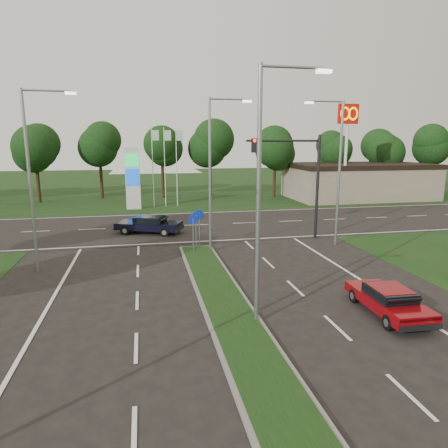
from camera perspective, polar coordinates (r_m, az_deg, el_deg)
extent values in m
plane|color=black|center=(10.08, 10.44, -28.57)|extent=(160.00, 160.00, 0.00)
cube|color=black|center=(62.50, -8.72, 5.44)|extent=(160.00, 50.00, 0.02)
cube|color=black|center=(31.91, -5.78, -0.23)|extent=(160.00, 12.00, 0.02)
cube|color=slate|center=(13.17, 3.66, -17.58)|extent=(2.00, 26.00, 0.12)
cube|color=gray|center=(50.06, 18.66, 5.80)|extent=(16.00, 9.00, 4.00)
cylinder|color=gray|center=(13.80, 4.93, 3.30)|extent=(0.16, 0.16, 9.00)
cylinder|color=gray|center=(14.22, 9.82, 21.23)|extent=(2.20, 0.10, 0.10)
cube|color=#FFF2CC|center=(14.63, 14.09, 20.39)|extent=(0.50, 0.22, 0.12)
cylinder|color=gray|center=(23.50, -2.02, 6.72)|extent=(0.16, 0.16, 9.00)
cylinder|color=gray|center=(23.75, 0.64, 17.40)|extent=(2.20, 0.10, 0.10)
cube|color=#FFF2CC|center=(24.00, 3.33, 17.08)|extent=(0.50, 0.22, 0.12)
cylinder|color=gray|center=(21.86, -25.96, 5.21)|extent=(0.16, 0.16, 9.00)
cylinder|color=gray|center=(21.67, -24.09, 17.02)|extent=(2.20, 0.10, 0.10)
cube|color=#FFF2CC|center=(21.46, -21.07, 17.03)|extent=(0.50, 0.22, 0.12)
cylinder|color=gray|center=(26.14, 16.13, 6.76)|extent=(0.16, 0.16, 9.00)
cylinder|color=gray|center=(25.69, 14.42, 16.61)|extent=(2.20, 0.10, 0.10)
cube|color=#FFF2CC|center=(25.23, 12.07, 16.59)|extent=(0.50, 0.22, 0.12)
cylinder|color=black|center=(27.80, 13.19, 5.09)|extent=(0.20, 0.20, 7.00)
cylinder|color=black|center=(26.69, 8.51, 11.68)|extent=(5.00, 0.14, 0.14)
cube|color=black|center=(26.08, 4.28, 11.12)|extent=(0.28, 0.28, 0.90)
sphere|color=#FF190C|center=(25.90, 4.40, 11.78)|extent=(0.20, 0.20, 0.20)
cylinder|color=gray|center=(23.39, -4.42, -1.78)|extent=(0.06, 0.06, 2.20)
cylinder|color=#0C26A5|center=(23.18, -4.46, 0.63)|extent=(0.56, 0.04, 0.56)
cylinder|color=gray|center=(24.39, -4.01, -1.22)|extent=(0.06, 0.06, 2.20)
cylinder|color=#0C26A5|center=(24.19, -4.05, 1.09)|extent=(0.56, 0.04, 0.56)
cylinder|color=gray|center=(25.11, -3.55, -0.84)|extent=(0.06, 0.06, 2.20)
cylinder|color=#0C26A5|center=(24.91, -3.58, 1.41)|extent=(0.56, 0.04, 0.56)
cube|color=silver|center=(40.25, -12.91, 6.29)|extent=(1.40, 0.30, 6.00)
cube|color=#0CA53F|center=(39.96, -13.03, 8.84)|extent=(1.30, 0.08, 1.20)
cube|color=#0C3FBF|center=(40.06, -12.92, 6.55)|extent=(1.30, 0.08, 1.60)
cylinder|color=silver|center=(41.18, -10.14, 7.91)|extent=(0.08, 0.08, 8.00)
cube|color=#B2D8B2|center=(41.12, -9.80, 12.38)|extent=(0.70, 0.02, 1.00)
cylinder|color=silver|center=(41.23, -8.45, 7.96)|extent=(0.08, 0.08, 8.00)
cube|color=#B2D8B2|center=(41.18, -8.09, 12.43)|extent=(0.70, 0.02, 1.00)
cylinder|color=silver|center=(41.31, -6.78, 8.01)|extent=(0.08, 0.08, 8.00)
cube|color=#B2D8B2|center=(41.28, -6.39, 12.47)|extent=(0.70, 0.02, 1.00)
cylinder|color=silver|center=(44.44, 16.98, 9.13)|extent=(0.30, 0.30, 10.00)
cube|color=#BF0C07|center=(44.52, 17.32, 14.79)|extent=(2.20, 0.35, 2.00)
torus|color=#FFC600|center=(44.11, 16.93, 14.85)|extent=(1.06, 0.16, 1.06)
torus|color=#FFC600|center=(44.54, 17.99, 14.75)|extent=(1.06, 0.16, 1.06)
cylinder|color=black|center=(47.39, -7.84, 6.24)|extent=(0.36, 0.36, 4.40)
sphere|color=black|center=(47.19, -7.98, 11.45)|extent=(6.00, 6.00, 6.00)
sphere|color=black|center=(47.03, -7.63, 12.68)|extent=(4.80, 4.80, 4.80)
cube|color=maroon|center=(16.78, 22.36, -10.22)|extent=(1.77, 4.01, 0.40)
cube|color=black|center=(16.59, 22.60, -9.07)|extent=(1.44, 1.79, 0.38)
cube|color=maroon|center=(16.53, 22.66, -8.46)|extent=(1.35, 1.47, 0.04)
cylinder|color=black|center=(17.53, 18.08, -9.74)|extent=(0.20, 0.56, 0.56)
cylinder|color=black|center=(18.23, 22.20, -9.21)|extent=(0.20, 0.56, 0.56)
cylinder|color=black|center=(15.52, 22.42, -12.89)|extent=(0.20, 0.56, 0.56)
cylinder|color=black|center=(16.30, 26.89, -12.10)|extent=(0.20, 0.56, 0.56)
cube|color=black|center=(29.43, -10.65, -0.23)|extent=(4.97, 3.50, 0.47)
cube|color=black|center=(29.31, -10.52, 0.63)|extent=(2.48, 2.25, 0.44)
cube|color=black|center=(29.27, -10.53, 1.05)|extent=(2.11, 2.03, 0.04)
cylinder|color=black|center=(29.28, -13.93, -0.93)|extent=(0.68, 0.44, 0.65)
cylinder|color=black|center=(30.82, -12.60, -0.26)|extent=(0.68, 0.44, 0.65)
cylinder|color=black|center=(28.19, -8.49, -1.19)|extent=(0.68, 0.44, 0.65)
cylinder|color=black|center=(29.78, -7.39, -0.48)|extent=(0.68, 0.44, 0.65)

